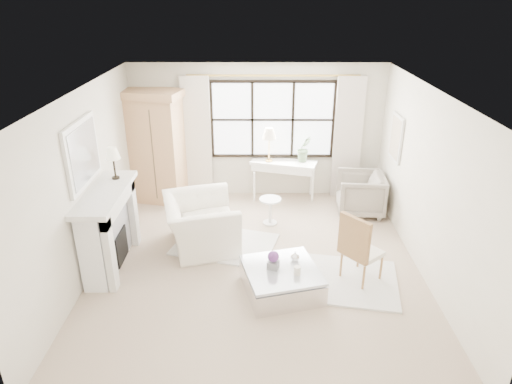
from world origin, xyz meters
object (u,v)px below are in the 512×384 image
armoire (156,146)px  club_armchair (201,223)px  console_table (283,180)px  coffee_table (281,281)px

armoire → club_armchair: (1.06, -1.86, -0.72)m
console_table → coffee_table: 3.23m
armoire → console_table: size_ratio=1.63×
armoire → console_table: (2.52, 0.09, -0.74)m
console_table → coffee_table: console_table is taller
armoire → console_table: 2.63m
console_table → armoire: bearing=-162.3°
console_table → club_armchair: bearing=-111.1°
console_table → club_armchair: (-1.46, -1.95, 0.02)m
club_armchair → armoire: bearing=15.1°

